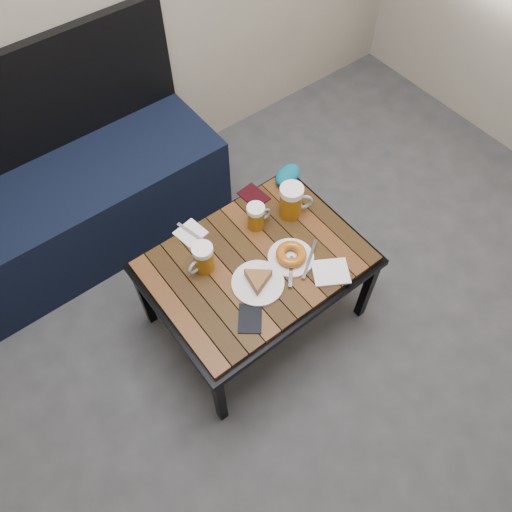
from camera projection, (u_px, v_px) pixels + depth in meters
ground at (367, 507)px, 1.88m from camera, size 4.00×4.00×0.00m
bench at (75, 204)px, 2.34m from camera, size 1.40×0.50×0.95m
cafe_table at (256, 266)px, 1.96m from camera, size 0.84×0.62×0.47m
beer_mug_left at (203, 258)px, 1.85m from camera, size 0.12×0.09×0.13m
beer_mug_centre at (256, 216)px, 1.97m from camera, size 0.11×0.08×0.12m
beer_mug_right at (292, 201)px, 1.99m from camera, size 0.14×0.12×0.15m
plate_pie at (258, 281)px, 1.85m from camera, size 0.20×0.20×0.06m
plate_bagel at (291, 256)px, 1.91m from camera, size 0.23×0.20×0.05m
napkin_left at (191, 233)px, 1.99m from camera, size 0.12×0.14×0.01m
napkin_right at (331, 272)px, 1.89m from camera, size 0.17×0.17×0.01m
passport_navy at (250, 318)px, 1.78m from camera, size 0.14×0.14×0.01m
passport_burgundy at (254, 196)px, 2.10m from camera, size 0.10×0.13×0.01m
knit_pouch at (288, 175)px, 2.13m from camera, size 0.15×0.12×0.06m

